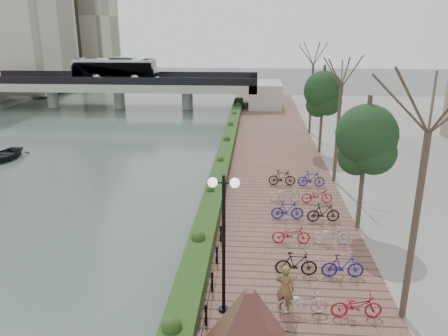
# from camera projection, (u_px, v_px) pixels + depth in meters

# --- Properties ---
(river_water) EXTENTS (30.00, 130.00, 0.02)m
(river_water) POSITION_uv_depth(u_px,v_px,m) (52.00, 146.00, 38.49)
(river_water) COLOR #4F635A
(river_water) RESTS_ON ground
(promenade) EXTENTS (8.00, 75.00, 0.50)m
(promenade) POSITION_uv_depth(u_px,v_px,m) (271.00, 176.00, 29.96)
(promenade) COLOR brown
(promenade) RESTS_ON ground
(hedge) EXTENTS (1.10, 56.00, 0.60)m
(hedge) POSITION_uv_depth(u_px,v_px,m) (224.00, 157.00, 32.41)
(hedge) COLOR #1C3714
(hedge) RESTS_ON promenade
(chain_fence) EXTENTS (0.10, 14.10, 0.70)m
(chain_fence) POSITION_uv_depth(u_px,v_px,m) (209.00, 298.00, 15.22)
(chain_fence) COLOR black
(chain_fence) RESTS_ON promenade
(lamppost) EXTENTS (1.02, 0.32, 4.96)m
(lamppost) POSITION_uv_depth(u_px,v_px,m) (224.00, 216.00, 14.06)
(lamppost) COLOR black
(lamppost) RESTS_ON promenade
(pedestrian) EXTENTS (0.77, 0.64, 1.79)m
(pedestrian) POSITION_uv_depth(u_px,v_px,m) (285.00, 289.00, 14.83)
(pedestrian) COLOR brown
(pedestrian) RESTS_ON promenade
(bicycle_parking) EXTENTS (2.40, 14.69, 1.00)m
(bicycle_parking) POSITION_uv_depth(u_px,v_px,m) (308.00, 224.00, 20.77)
(bicycle_parking) COLOR #AEAFB3
(bicycle_parking) RESTS_ON promenade
(street_trees) EXTENTS (3.20, 37.12, 6.80)m
(street_trees) POSITION_uv_depth(u_px,v_px,m) (348.00, 146.00, 24.06)
(street_trees) COLOR #34281F
(street_trees) RESTS_ON promenade
(bridge) EXTENTS (36.00, 10.77, 6.50)m
(bridge) POSITION_uv_depth(u_px,v_px,m) (118.00, 82.00, 56.49)
(bridge) COLOR #ABABA6
(bridge) RESTS_ON ground
(boat) EXTENTS (2.94, 3.97, 0.79)m
(boat) POSITION_uv_depth(u_px,v_px,m) (5.00, 154.00, 34.48)
(boat) COLOR black
(boat) RESTS_ON river_water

